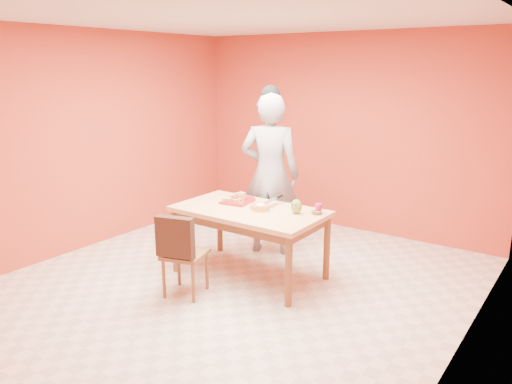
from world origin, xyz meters
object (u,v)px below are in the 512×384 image
Objects in this scene: person at (270,175)px; red_dinner_plate at (246,199)px; checker_tin at (317,212)px; sponge_cake at (260,207)px; magenta_glass at (318,208)px; dining_chair at (184,252)px; egg_ornament at (296,206)px; dining_table at (249,217)px; pastry_platter at (237,202)px.

person reaches higher than red_dinner_plate.
sponge_cake is at bearing -157.27° from checker_tin.
dining_chair is at bearing -131.41° from magenta_glass.
magenta_glass is at bearing 131.26° from person.
egg_ornament is at bearing -11.12° from red_dinner_plate.
dining_table is 0.55m from egg_ornament.
person is 0.83m from sponge_cake.
pastry_platter is at bearing -91.40° from red_dinner_plate.
dining_table is 0.73m from checker_tin.
magenta_glass is at bearing 25.21° from egg_ornament.
red_dinner_plate is at bearing 179.80° from magenta_glass.
sponge_cake is at bearing 94.15° from person.
dining_chair reaches higher than sponge_cake.
egg_ornament is (0.37, 0.12, 0.04)m from sponge_cake.
egg_ornament is (0.76, -0.15, 0.07)m from red_dinner_plate.
person is 17.83× the size of checker_tin.
sponge_cake is (0.36, -0.72, -0.18)m from person.
magenta_glass is at bearing -0.20° from red_dinner_plate.
checker_tin is (0.93, 1.02, 0.33)m from dining_chair.
person is (0.02, 1.51, 0.53)m from dining_chair.
egg_ornament is at bearing -141.11° from magenta_glass.
pastry_platter is at bearing 154.67° from dining_table.
magenta_glass is (0.18, 0.15, -0.03)m from egg_ornament.
sponge_cake is 2.13× the size of magenta_glass.
dining_chair is 8.60× the size of magenta_glass.
dining_chair is 1.42m from checker_tin.
dining_table is 7.45× the size of sponge_cake.
dining_chair reaches higher than checker_tin.
dining_table is 15.87× the size of magenta_glass.
egg_ornament is at bearing 34.05° from dining_chair.
red_dinner_plate is at bearing 144.95° from sponge_cake.
dining_chair is at bearing -143.18° from egg_ornament.
dining_chair is at bearing -132.47° from checker_tin.
checker_tin is at bearing 19.95° from dining_table.
magenta_glass is at bearing 22.79° from dining_table.
sponge_cake is at bearing 47.72° from dining_chair.
dining_table is 0.18m from sponge_cake.
person is 12.96× the size of egg_ornament.
dining_table is 0.84m from dining_chair.
red_dinner_plate is at bearing 88.60° from pastry_platter.
egg_ornament is 0.22m from checker_tin.
dining_chair reaches higher than magenta_glass.
magenta_glass reaches higher than dining_table.
sponge_cake is 1.42× the size of egg_ornament.
dining_chair is 1.11m from red_dinner_plate.
egg_ornament is at bearing 1.16° from pastry_platter.
pastry_platter reaches higher than dining_table.
egg_ornament reaches higher than magenta_glass.
person reaches higher than dining_chair.
person reaches higher than pastry_platter.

